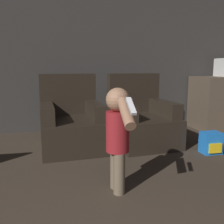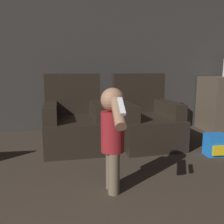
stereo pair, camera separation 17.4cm
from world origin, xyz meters
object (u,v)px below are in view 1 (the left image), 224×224
at_px(person_toddler, 118,132).
at_px(toy_backpack, 211,143).
at_px(armchair_right, 141,120).
at_px(armchair_left, 71,123).

bearing_deg(person_toddler, toy_backpack, -65.31).
distance_m(armchair_right, person_toddler, 1.47).
relative_size(armchair_left, armchair_right, 0.98).
distance_m(armchair_left, toy_backpack, 1.78).
bearing_deg(armchair_left, toy_backpack, -24.19).
height_order(armchair_left, armchair_right, same).
bearing_deg(person_toddler, armchair_right, -28.90).
xyz_separation_m(armchair_right, toy_backpack, (0.70, -0.61, -0.19)).
relative_size(armchair_left, person_toddler, 1.09).
xyz_separation_m(armchair_right, person_toddler, (-0.63, -1.31, 0.21)).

